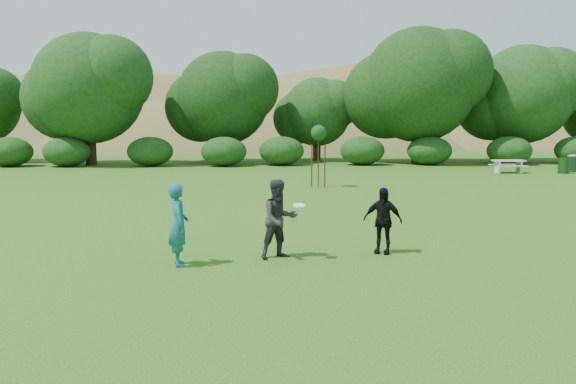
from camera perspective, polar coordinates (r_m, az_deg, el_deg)
name	(u,v)px	position (r m, az deg, el deg)	size (l,w,h in m)	color
ground	(292,258)	(12.62, 0.38, -6.69)	(120.00, 120.00, 0.00)	#19470C
player_teal	(178,225)	(12.00, -11.07, -3.28)	(0.64, 0.42, 1.74)	#17616B
player_grey	(279,219)	(12.41, -0.90, -2.77)	(0.85, 0.67, 1.76)	#2A2A2D
player_black	(383,220)	(13.06, 9.59, -2.87)	(0.90, 0.37, 1.53)	black
trash_can_near	(563,166)	(36.30, 26.19, 2.41)	(0.60, 0.60, 0.90)	#173814
frisbee	(299,205)	(12.16, 1.13, -1.37)	(0.27, 0.27, 0.07)	white
sapling	(319,135)	(25.65, 3.12, 5.85)	(0.70, 0.70, 2.85)	#372615
picnic_table	(508,164)	(35.38, 21.49, 2.66)	(1.80, 1.48, 0.76)	beige
trash_can_lidded	(572,163)	(37.66, 26.93, 2.66)	(0.60, 0.60, 1.05)	#14371C
hillside	(272,224)	(82.07, -1.66, -3.30)	(150.00, 72.00, 52.00)	olive
tree_row	(323,95)	(41.13, 3.56, 9.78)	(53.92, 10.38, 9.62)	#3A2616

